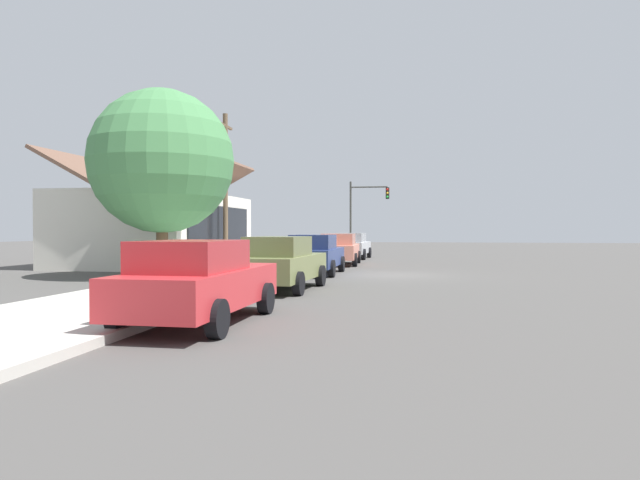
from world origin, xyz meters
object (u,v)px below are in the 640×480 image
(car_coral, at_px, (339,249))
(shade_tree, at_px, (162,162))
(fire_hydrant_red, at_px, (313,255))
(traffic_light_main, at_px, (366,206))
(utility_pole_wooden, at_px, (225,186))
(car_navy, at_px, (315,254))
(car_silver, at_px, (352,246))
(car_cherry, at_px, (199,281))
(car_olive, at_px, (282,263))

(car_coral, bearing_deg, shade_tree, 145.07)
(fire_hydrant_red, bearing_deg, traffic_light_main, -8.38)
(shade_tree, distance_m, utility_pole_wooden, 6.87)
(car_navy, distance_m, car_silver, 12.57)
(utility_pole_wooden, xyz_separation_m, fire_hydrant_red, (1.99, -4.00, -3.43))
(car_cherry, bearing_deg, shade_tree, 29.57)
(car_olive, relative_size, utility_pole_wooden, 0.60)
(traffic_light_main, bearing_deg, car_navy, 178.89)
(car_cherry, xyz_separation_m, car_olive, (6.17, -0.09, -0.00))
(car_cherry, relative_size, car_silver, 1.02)
(car_silver, distance_m, utility_pole_wooden, 10.17)
(car_olive, bearing_deg, car_silver, 3.16)
(car_coral, distance_m, car_silver, 6.23)
(car_cherry, distance_m, utility_pole_wooden, 17.82)
(car_silver, xyz_separation_m, traffic_light_main, (5.15, -0.35, 2.68))
(shade_tree, xyz_separation_m, utility_pole_wooden, (6.86, -0.08, -0.41))
(car_cherry, relative_size, traffic_light_main, 0.89)
(car_navy, distance_m, fire_hydrant_red, 6.59)
(car_silver, height_order, shade_tree, shade_tree)
(car_olive, bearing_deg, car_coral, 2.91)
(car_olive, xyz_separation_m, utility_pole_wooden, (10.54, 5.44, 3.12))
(car_navy, distance_m, traffic_light_main, 17.92)
(car_coral, relative_size, shade_tree, 0.69)
(utility_pole_wooden, bearing_deg, traffic_light_main, -23.13)
(car_navy, distance_m, utility_pole_wooden, 7.61)
(car_cherry, height_order, shade_tree, shade_tree)
(car_silver, relative_size, utility_pole_wooden, 0.60)
(car_navy, height_order, car_coral, same)
(utility_pole_wooden, bearing_deg, car_olive, -152.70)
(car_coral, height_order, utility_pole_wooden, utility_pole_wooden)
(car_navy, bearing_deg, shade_tree, 113.39)
(car_olive, relative_size, traffic_light_main, 0.86)
(car_navy, bearing_deg, car_olive, -179.33)
(shade_tree, xyz_separation_m, traffic_light_main, (20.10, -5.74, -0.85))
(car_coral, xyz_separation_m, shade_tree, (-8.73, 5.49, 3.52))
(car_silver, bearing_deg, shade_tree, 162.04)
(car_silver, height_order, traffic_light_main, traffic_light_main)
(car_olive, bearing_deg, traffic_light_main, 2.23)
(car_cherry, relative_size, car_coral, 0.95)
(shade_tree, relative_size, utility_pole_wooden, 0.94)
(shade_tree, height_order, fire_hydrant_red, shade_tree)
(car_silver, height_order, utility_pole_wooden, utility_pole_wooden)
(car_navy, distance_m, shade_tree, 6.87)
(car_cherry, bearing_deg, car_navy, 0.89)
(car_coral, distance_m, shade_tree, 10.89)
(car_cherry, distance_m, shade_tree, 11.79)
(car_navy, xyz_separation_m, shade_tree, (-2.39, 5.39, 3.52))
(car_cherry, xyz_separation_m, car_silver, (24.81, 0.05, 0.00))
(utility_pole_wooden, bearing_deg, fire_hydrant_red, -63.60)
(car_silver, xyz_separation_m, fire_hydrant_red, (-6.12, 1.31, -0.32))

